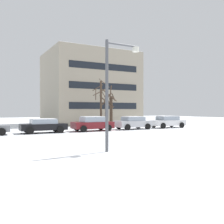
{
  "coord_description": "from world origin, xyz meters",
  "views": [
    {
      "loc": [
        -0.79,
        -14.15,
        2.14
      ],
      "look_at": [
        9.9,
        5.68,
        1.94
      ],
      "focal_mm": 41.16,
      "sensor_mm": 36.0,
      "label": 1
    }
  ],
  "objects_px": {
    "parked_car_silver": "(133,123)",
    "parked_car_white": "(168,122)",
    "street_lamp": "(113,83)",
    "parked_car_black": "(43,125)",
    "parked_car_maroon": "(93,124)"
  },
  "relations": [
    {
      "from": "street_lamp",
      "to": "parked_car_maroon",
      "type": "xyz_separation_m",
      "value": [
        4.19,
        12.01,
        -2.76
      ]
    },
    {
      "from": "parked_car_silver",
      "to": "parked_car_white",
      "type": "xyz_separation_m",
      "value": [
        4.86,
        0.01,
        -0.0
      ]
    },
    {
      "from": "parked_car_maroon",
      "to": "parked_car_white",
      "type": "distance_m",
      "value": 9.73
    },
    {
      "from": "parked_car_white",
      "to": "street_lamp",
      "type": "bearing_deg",
      "value": -139.11
    },
    {
      "from": "parked_car_silver",
      "to": "parked_car_white",
      "type": "distance_m",
      "value": 4.86
    },
    {
      "from": "parked_car_maroon",
      "to": "parked_car_silver",
      "type": "height_order",
      "value": "parked_car_maroon"
    },
    {
      "from": "parked_car_black",
      "to": "parked_car_maroon",
      "type": "height_order",
      "value": "parked_car_maroon"
    },
    {
      "from": "parked_car_black",
      "to": "street_lamp",
      "type": "bearing_deg",
      "value": -86.82
    },
    {
      "from": "parked_car_black",
      "to": "parked_car_maroon",
      "type": "bearing_deg",
      "value": -2.31
    },
    {
      "from": "street_lamp",
      "to": "parked_car_silver",
      "type": "distance_m",
      "value": 15.32
    },
    {
      "from": "street_lamp",
      "to": "parked_car_maroon",
      "type": "bearing_deg",
      "value": 70.78
    },
    {
      "from": "parked_car_maroon",
      "to": "street_lamp",
      "type": "bearing_deg",
      "value": -109.22
    },
    {
      "from": "street_lamp",
      "to": "parked_car_white",
      "type": "xyz_separation_m",
      "value": [
        13.91,
        12.05,
        -2.78
      ]
    },
    {
      "from": "parked_car_maroon",
      "to": "parked_car_black",
      "type": "bearing_deg",
      "value": 177.69
    },
    {
      "from": "street_lamp",
      "to": "parked_car_maroon",
      "type": "height_order",
      "value": "street_lamp"
    }
  ]
}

